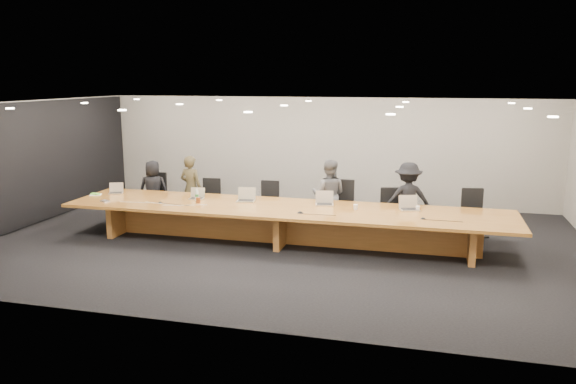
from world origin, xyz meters
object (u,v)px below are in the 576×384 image
person_c (329,195)px  water_bottle (197,195)px  person_a (153,190)px  paper_cup_near (356,207)px  chair_right (392,212)px  laptop_b (196,193)px  laptop_d (325,198)px  chair_mid_right (341,206)px  conference_table (284,218)px  chair_mid_left (268,203)px  person_b (191,188)px  laptop_a (116,188)px  chair_far_right (473,214)px  av_box (105,201)px  laptop_c (246,195)px  laptop_e (410,203)px  mic_right (423,218)px  chair_left (209,200)px  chair_far_left (154,195)px  amber_mug (198,200)px  person_d (408,199)px  paper_cup_far (418,208)px  mic_left (160,202)px  mic_center (300,212)px

person_c → water_bottle: (-2.62, -1.13, 0.08)m
water_bottle → person_a: bearing=146.1°
paper_cup_near → chair_right: bearing=58.1°
laptop_b → laptop_d: laptop_d is taller
chair_mid_right → person_c: (-0.30, 0.09, 0.21)m
conference_table → chair_mid_left: 1.54m
conference_table → chair_mid_left: bearing=118.7°
person_b → laptop_a: bearing=42.3°
conference_table → chair_far_right: chair_far_right is taller
av_box → person_a: bearing=103.8°
laptop_c → laptop_e: laptop_c is taller
water_bottle → mic_right: 4.68m
chair_mid_right → laptop_d: 0.87m
chair_mid_left → chair_left: bearing=-178.9°
chair_far_left → laptop_a: bearing=-114.9°
person_b → amber_mug: (0.76, -1.33, 0.04)m
chair_mid_left → amber_mug: size_ratio=8.96×
person_d → amber_mug: size_ratio=13.91×
chair_mid_right → laptop_b: 3.14m
paper_cup_near → chair_far_right: bearing=27.1°
person_c → amber_mug: person_c is taller
chair_right → person_d: bearing=0.6°
amber_mug → paper_cup_far: amber_mug is taller
chair_mid_right → paper_cup_far: (1.63, -0.82, 0.23)m
laptop_b → paper_cup_far: (4.63, 0.08, -0.07)m
person_b → laptop_b: person_b is taller
chair_left → mic_left: (-0.46, -1.54, 0.26)m
amber_mug → mic_center: size_ratio=0.90×
laptop_b → laptop_c: (1.10, 0.03, 0.03)m
person_c → av_box: person_c is taller
chair_far_left → amber_mug: (1.71, -1.30, 0.25)m
person_a → mic_left: size_ratio=13.40×
laptop_d → amber_mug: bearing=178.5°
chair_mid_left → amber_mug: bearing=-129.9°
chair_mid_left → laptop_b: 1.71m
laptop_c → amber_mug: 0.99m
chair_mid_left → mic_left: 2.48m
conference_table → laptop_d: 0.92m
laptop_c → amber_mug: size_ratio=3.29×
laptop_a → chair_far_right: bearing=-15.3°
chair_left → laptop_c: 1.60m
laptop_c → av_box: bearing=-173.0°
laptop_e → av_box: (-6.22, -0.81, -0.13)m
chair_right → laptop_a: chair_right is taller
paper_cup_near → chair_far_left: bearing=167.5°
chair_mid_left → mic_center: 2.12m
mic_right → chair_mid_left: bearing=154.6°
conference_table → person_d: 2.69m
chair_left → laptop_b: bearing=-87.9°
paper_cup_near → chair_left: bearing=162.3°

